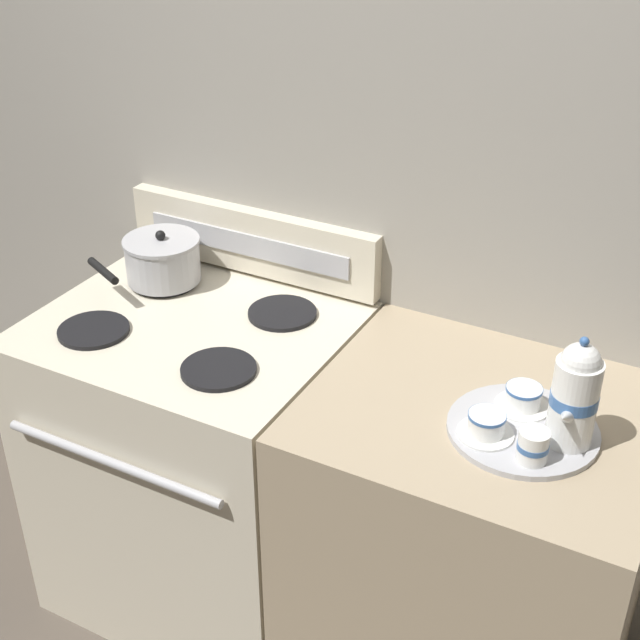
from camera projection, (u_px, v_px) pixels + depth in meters
name	position (u px, v px, depth m)	size (l,w,h in m)	color
ground_plane	(325.00, 627.00, 2.64)	(6.00, 6.00, 0.00)	brown
wall_back	(390.00, 245.00, 2.35)	(6.00, 0.05, 2.20)	#9E998E
stove	(202.00, 463.00, 2.56)	(0.80, 0.70, 0.95)	beige
control_panel	(252.00, 241.00, 2.51)	(0.78, 0.05, 0.19)	beige
side_counter	(468.00, 561.00, 2.24)	(0.79, 0.68, 0.94)	tan
saucepan	(162.00, 259.00, 2.48)	(0.25, 0.31, 0.15)	#B7B7BC
serving_tray	(523.00, 429.00, 1.92)	(0.33, 0.33, 0.01)	#B2B2B7
teapot	(575.00, 394.00, 1.82)	(0.10, 0.16, 0.26)	white
teacup_left	(523.00, 398.00, 1.97)	(0.12, 0.12, 0.05)	white
teacup_right	(486.00, 425.00, 1.88)	(0.12, 0.12, 0.05)	white
creamer_jug	(533.00, 446.00, 1.81)	(0.07, 0.07, 0.07)	white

